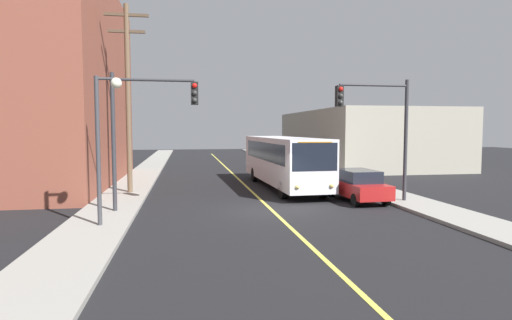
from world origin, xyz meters
The scene contains 13 objects.
ground_plane centered at (0.00, 0.00, 0.00)m, with size 120.00×120.00×0.00m, color black.
sidewalk_left centered at (-7.25, 10.00, 0.07)m, with size 2.50×90.00×0.15m, color gray.
sidewalk_right centered at (7.25, 10.00, 0.07)m, with size 2.50×90.00×0.15m, color gray.
lane_stripe_center centered at (0.00, 15.00, 0.01)m, with size 0.16×60.00×0.01m, color #D8CC4C.
building_left_brick centered at (-13.49, 10.76, 6.53)m, with size 10.00×17.68×13.07m.
building_right_warehouse centered at (14.50, 23.49, 2.79)m, with size 12.00×21.90×5.59m.
city_bus centered at (2.20, 7.10, 1.82)m, with size 2.99×12.23×3.20m.
parked_car_red centered at (4.89, 1.64, 0.84)m, with size 1.96×4.46×1.62m.
utility_pole_near centered at (-7.02, 5.84, 5.90)m, with size 2.40×0.28×10.48m.
traffic_signal_left_corner centered at (-5.41, 0.20, 4.30)m, with size 3.75×0.48×6.00m.
traffic_signal_right_corner centered at (5.41, 0.61, 4.30)m, with size 3.75×0.48×6.00m.
street_lamp_left centered at (-6.83, -2.58, 3.74)m, with size 0.98×0.40×5.50m.
fire_hydrant centered at (6.85, 6.61, 0.58)m, with size 0.44×0.26×0.84m.
Camera 1 is at (-3.87, -18.74, 3.71)m, focal length 29.46 mm.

